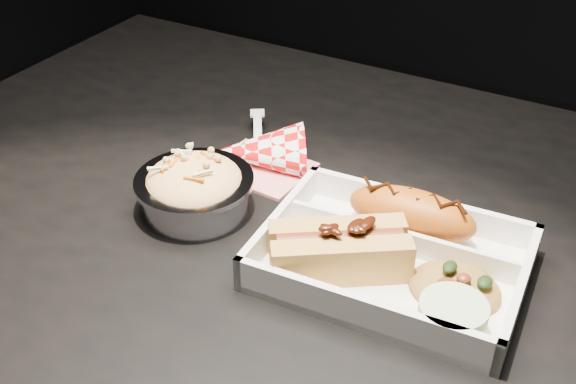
# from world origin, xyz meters

# --- Properties ---
(dining_table) EXTENTS (1.20, 0.80, 0.75)m
(dining_table) POSITION_xyz_m (0.00, 0.00, 0.66)
(dining_table) COLOR black
(dining_table) RESTS_ON ground
(food_tray) EXTENTS (0.26, 0.20, 0.04)m
(food_tray) POSITION_xyz_m (0.07, -0.03, 0.76)
(food_tray) COLOR silver
(food_tray) RESTS_ON dining_table
(fried_pastry) EXTENTS (0.14, 0.06, 0.05)m
(fried_pastry) POSITION_xyz_m (0.06, 0.02, 0.78)
(fried_pastry) COLOR #B25111
(fried_pastry) RESTS_ON food_tray
(hotdog) EXTENTS (0.14, 0.12, 0.06)m
(hotdog) POSITION_xyz_m (0.02, -0.06, 0.78)
(hotdog) COLOR #C59143
(hotdog) RESTS_ON food_tray
(fried_rice_mound) EXTENTS (0.09, 0.08, 0.03)m
(fried_rice_mound) POSITION_xyz_m (0.13, -0.04, 0.77)
(fried_rice_mound) COLOR #A77430
(fried_rice_mound) RESTS_ON food_tray
(cupcake_liner) EXTENTS (0.06, 0.06, 0.03)m
(cupcake_liner) POSITION_xyz_m (0.15, -0.09, 0.77)
(cupcake_liner) COLOR #B6D09D
(cupcake_liner) RESTS_ON food_tray
(foil_coleslaw_cup) EXTENTS (0.13, 0.13, 0.07)m
(foil_coleslaw_cup) POSITION_xyz_m (-0.16, -0.04, 0.78)
(foil_coleslaw_cup) COLOR silver
(foil_coleslaw_cup) RESTS_ON dining_table
(napkin_fork) EXTENTS (0.15, 0.16, 0.10)m
(napkin_fork) POSITION_xyz_m (-0.15, 0.07, 0.77)
(napkin_fork) COLOR red
(napkin_fork) RESTS_ON dining_table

